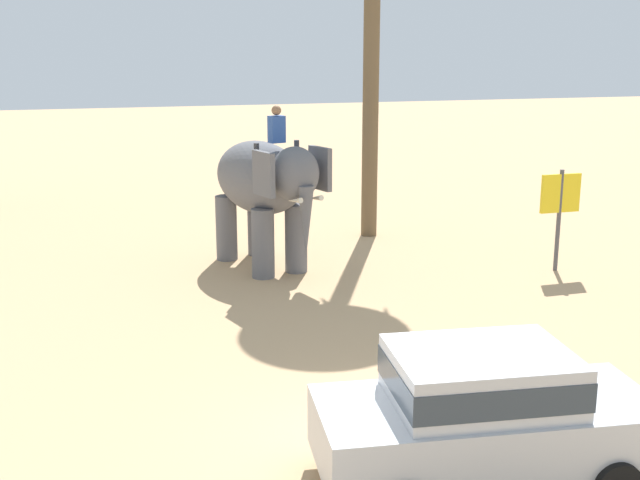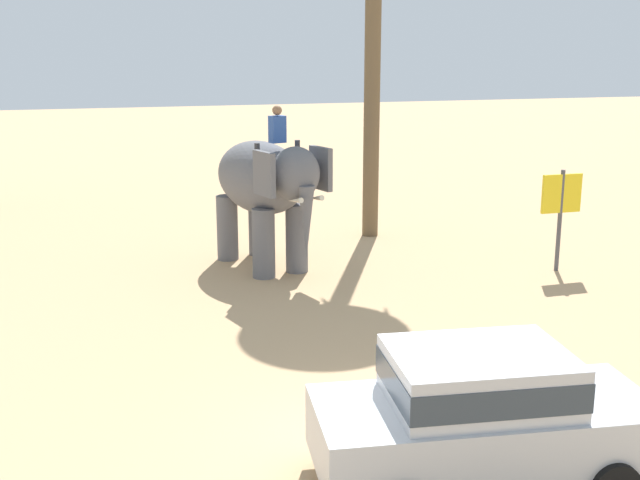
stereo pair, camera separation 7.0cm
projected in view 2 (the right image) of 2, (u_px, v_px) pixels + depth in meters
ground_plane at (389, 456)px, 10.39m from camera, size 120.00×120.00×0.00m
car_sedan_foreground at (482, 412)px, 9.58m from camera, size 4.27×2.24×1.70m
elephant_with_mahout at (265, 185)px, 18.66m from camera, size 2.49×4.02×3.88m
signboard_yellow at (561, 200)px, 18.48m from camera, size 1.00×0.10×2.40m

